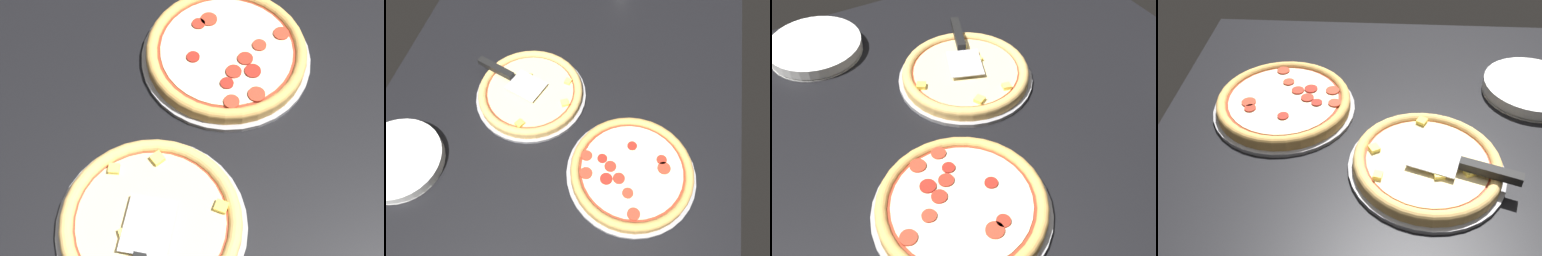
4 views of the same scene
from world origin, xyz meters
TOP-DOWN VIEW (x-y plane):
  - ground_plane at (0.00, 0.00)cm, footprint 133.22×111.98cm
  - pizza_pan_front at (-1.52, -9.30)cm, footprint 34.53×34.53cm
  - pizza_front at (-1.52, -9.29)cm, footprint 32.46×32.46cm
  - pizza_pan_back at (18.40, 25.55)cm, footprint 36.08×36.08cm
  - pizza_back at (18.41, 25.52)cm, footprint 33.92×33.92cm
  - serving_spatula at (-4.94, -18.75)cm, footprint 12.75×23.89cm
  - plate_stack at (29.18, -39.29)cm, footprint 25.35×25.35cm

SIDE VIEW (x-z plane):
  - ground_plane at x=0.00cm, z-range -3.60..0.00cm
  - pizza_pan_front at x=-1.52cm, z-range 0.00..1.00cm
  - pizza_pan_back at x=18.40cm, z-range 0.00..1.00cm
  - plate_stack at x=29.18cm, z-range 0.00..3.50cm
  - pizza_front at x=-1.52cm, z-range 0.86..4.06cm
  - pizza_back at x=18.41cm, z-range 1.01..4.30cm
  - serving_spatula at x=-4.94cm, z-range 3.96..5.96cm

